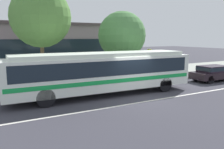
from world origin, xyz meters
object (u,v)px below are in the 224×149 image
(street_tree_near_stop, at_px, (41,17))
(street_tree_mid_block, at_px, (122,35))
(sedan_far_ahead, at_px, (214,72))
(pedestrian_standing_by_tree, at_px, (131,70))
(transit_bus, at_px, (103,70))
(pedestrian_waiting_near_sign, at_px, (79,74))
(bus_stop_sign, at_px, (149,61))
(pedestrian_walking_along_curb, at_px, (73,75))

(street_tree_near_stop, height_order, street_tree_mid_block, street_tree_near_stop)
(sedan_far_ahead, height_order, pedestrian_standing_by_tree, pedestrian_standing_by_tree)
(street_tree_mid_block, bearing_deg, transit_bus, -133.46)
(pedestrian_standing_by_tree, bearing_deg, pedestrian_waiting_near_sign, -179.70)
(pedestrian_waiting_near_sign, height_order, bus_stop_sign, bus_stop_sign)
(transit_bus, relative_size, street_tree_mid_block, 2.12)
(sedan_far_ahead, distance_m, street_tree_near_stop, 14.55)
(pedestrian_standing_by_tree, bearing_deg, transit_bus, -149.43)
(pedestrian_walking_along_curb, distance_m, street_tree_mid_block, 6.03)
(sedan_far_ahead, height_order, pedestrian_walking_along_curb, pedestrian_walking_along_curb)
(transit_bus, bearing_deg, pedestrian_standing_by_tree, 30.57)
(transit_bus, xyz_separation_m, pedestrian_walking_along_curb, (-1.22, 2.26, -0.51))
(pedestrian_standing_by_tree, xyz_separation_m, bus_stop_sign, (1.71, -0.05, 0.65))
(transit_bus, bearing_deg, bus_stop_sign, 21.19)
(bus_stop_sign, height_order, street_tree_near_stop, street_tree_near_stop)
(pedestrian_standing_by_tree, height_order, street_tree_mid_block, street_tree_mid_block)
(sedan_far_ahead, relative_size, pedestrian_walking_along_curb, 2.68)
(transit_bus, bearing_deg, pedestrian_walking_along_curb, 118.47)
(transit_bus, xyz_separation_m, bus_stop_sign, (5.22, 2.02, 0.20))
(street_tree_near_stop, bearing_deg, bus_stop_sign, -15.17)
(bus_stop_sign, bearing_deg, pedestrian_standing_by_tree, 178.40)
(pedestrian_walking_along_curb, relative_size, bus_stop_sign, 0.63)
(pedestrian_waiting_near_sign, distance_m, bus_stop_sign, 6.11)
(sedan_far_ahead, bearing_deg, pedestrian_walking_along_curb, 168.12)
(sedan_far_ahead, bearing_deg, transit_bus, 178.97)
(street_tree_near_stop, bearing_deg, pedestrian_waiting_near_sign, -47.83)
(transit_bus, xyz_separation_m, street_tree_near_stop, (-2.80, 4.20, 3.47))
(street_tree_mid_block, bearing_deg, sedan_far_ahead, -32.97)
(pedestrian_standing_by_tree, relative_size, street_tree_mid_block, 0.30)
(sedan_far_ahead, xyz_separation_m, pedestrian_walking_along_curb, (-11.61, 2.44, 0.34))
(transit_bus, xyz_separation_m, sedan_far_ahead, (10.39, -0.19, -0.85))
(pedestrian_walking_along_curb, bearing_deg, street_tree_mid_block, 19.56)
(pedestrian_walking_along_curb, relative_size, street_tree_mid_block, 0.28)
(pedestrian_waiting_near_sign, bearing_deg, pedestrian_walking_along_curb, 150.86)
(transit_bus, height_order, pedestrian_standing_by_tree, transit_bus)
(transit_bus, distance_m, bus_stop_sign, 5.60)
(pedestrian_standing_by_tree, bearing_deg, street_tree_near_stop, 161.37)
(pedestrian_waiting_near_sign, relative_size, street_tree_near_stop, 0.24)
(sedan_far_ahead, distance_m, pedestrian_standing_by_tree, 7.25)
(pedestrian_walking_along_curb, bearing_deg, pedestrian_standing_by_tree, -2.23)
(pedestrian_walking_along_curb, relative_size, pedestrian_standing_by_tree, 0.94)
(pedestrian_standing_by_tree, relative_size, bus_stop_sign, 0.67)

